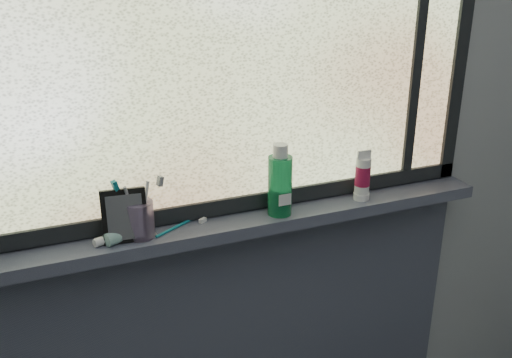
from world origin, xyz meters
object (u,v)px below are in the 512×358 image
object	(u,v)px
toothbrush_cup	(140,219)
mouthwash_bottle	(280,180)
vanity_mirror	(124,216)
cream_tube	(363,174)

from	to	relation	value
toothbrush_cup	mouthwash_bottle	xyz separation A→B (m)	(0.44, -0.01, 0.06)
vanity_mirror	mouthwash_bottle	xyz separation A→B (m)	(0.48, 0.00, 0.04)
vanity_mirror	cream_tube	size ratio (longest dim) A/B	1.28
cream_tube	toothbrush_cup	bearing A→B (deg)	179.26
mouthwash_bottle	cream_tube	bearing A→B (deg)	0.28
toothbrush_cup	mouthwash_bottle	distance (m)	0.44
toothbrush_cup	mouthwash_bottle	bearing A→B (deg)	-1.43
toothbrush_cup	mouthwash_bottle	size ratio (longest dim) A/B	0.57
vanity_mirror	toothbrush_cup	distance (m)	0.05
toothbrush_cup	vanity_mirror	bearing A→B (deg)	-165.06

